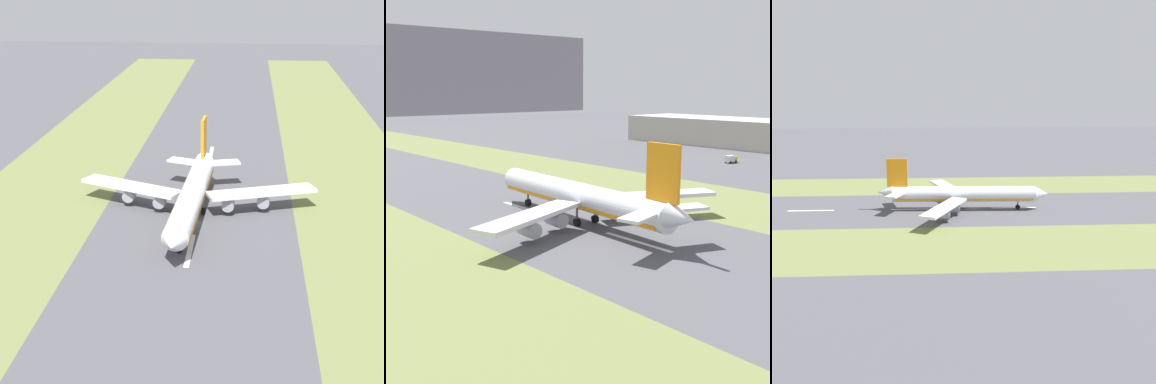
# 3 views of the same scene
# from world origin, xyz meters

# --- Properties ---
(ground_plane) EXTENTS (800.00, 800.00, 0.00)m
(ground_plane) POSITION_xyz_m (0.00, 0.00, 0.00)
(ground_plane) COLOR #4C4C51
(grass_median_west) EXTENTS (40.00, 600.00, 0.01)m
(grass_median_west) POSITION_xyz_m (-45.00, 0.00, 0.00)
(grass_median_west) COLOR olive
(grass_median_west) RESTS_ON ground
(grass_median_east) EXTENTS (40.00, 600.00, 0.01)m
(grass_median_east) POSITION_xyz_m (45.00, 0.00, 0.00)
(grass_median_east) COLOR olive
(grass_median_east) RESTS_ON ground
(centreline_dash_near) EXTENTS (1.20, 18.00, 0.01)m
(centreline_dash_near) POSITION_xyz_m (0.00, -63.67, 0.01)
(centreline_dash_near) COLOR silver
(centreline_dash_near) RESTS_ON ground
(centreline_dash_mid) EXTENTS (1.20, 18.00, 0.01)m
(centreline_dash_mid) POSITION_xyz_m (0.00, -23.67, 0.01)
(centreline_dash_mid) COLOR silver
(centreline_dash_mid) RESTS_ON ground
(centreline_dash_far) EXTENTS (1.20, 18.00, 0.01)m
(centreline_dash_far) POSITION_xyz_m (0.00, 16.33, 0.01)
(centreline_dash_far) COLOR silver
(centreline_dash_far) RESTS_ON ground
(airplane_main_jet) EXTENTS (64.08, 67.17, 20.20)m
(airplane_main_jet) POSITION_xyz_m (1.19, -5.57, 6.02)
(airplane_main_jet) COLOR silver
(airplane_main_jet) RESTS_ON ground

